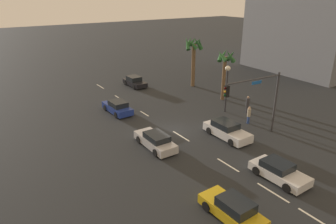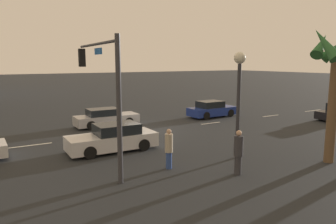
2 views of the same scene
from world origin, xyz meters
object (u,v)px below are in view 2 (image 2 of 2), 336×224
(traffic_signal, at_px, (102,79))
(car_0, at_px, (212,109))
(pedestrian_0, at_px, (238,151))
(car_3, at_px, (106,118))
(pedestrian_1, at_px, (169,148))
(streetlamp, at_px, (239,83))
(palm_tree_2, at_px, (336,65))
(car_4, at_px, (113,138))

(traffic_signal, bearing_deg, car_0, -147.53)
(pedestrian_0, bearing_deg, car_3, -84.19)
(car_0, distance_m, pedestrian_1, 13.96)
(pedestrian_1, bearing_deg, streetlamp, 174.85)
(palm_tree_2, bearing_deg, car_4, -41.48)
(car_0, distance_m, traffic_signal, 15.12)
(pedestrian_1, xyz_separation_m, palm_tree_2, (-6.98, 3.08, 3.62))
(car_0, height_order, palm_tree_2, palm_tree_2)
(car_3, distance_m, palm_tree_2, 15.40)
(car_4, relative_size, streetlamp, 0.91)
(pedestrian_0, xyz_separation_m, pedestrian_1, (2.13, -2.12, -0.05))
(car_3, relative_size, car_4, 0.98)
(car_4, distance_m, streetlamp, 7.15)
(car_0, height_order, traffic_signal, traffic_signal)
(traffic_signal, relative_size, pedestrian_0, 3.34)
(car_3, height_order, pedestrian_0, pedestrian_0)
(palm_tree_2, bearing_deg, pedestrian_0, -11.27)
(palm_tree_2, bearing_deg, pedestrian_1, -23.82)
(traffic_signal, bearing_deg, car_3, -110.28)
(car_3, relative_size, pedestrian_0, 2.42)
(car_3, height_order, streetlamp, streetlamp)
(pedestrian_1, bearing_deg, traffic_signal, -36.58)
(car_3, xyz_separation_m, car_4, (1.92, 6.44, 0.05))
(traffic_signal, height_order, pedestrian_0, traffic_signal)
(car_3, distance_m, car_4, 6.72)
(car_3, xyz_separation_m, palm_tree_2, (-6.14, 13.56, 3.95))
(car_0, bearing_deg, car_4, 26.87)
(pedestrian_0, relative_size, pedestrian_1, 1.06)
(pedestrian_0, xyz_separation_m, palm_tree_2, (-4.85, 0.97, 3.57))
(car_4, xyz_separation_m, pedestrian_0, (-3.20, 6.15, 0.33))
(car_0, height_order, streetlamp, streetlamp)
(car_3, bearing_deg, pedestrian_0, 95.81)
(car_3, height_order, palm_tree_2, palm_tree_2)
(car_0, relative_size, car_4, 0.92)
(streetlamp, distance_m, pedestrian_1, 4.63)
(streetlamp, bearing_deg, palm_tree_2, 140.02)
(pedestrian_0, bearing_deg, pedestrian_1, -44.82)
(car_0, distance_m, palm_tree_2, 13.70)
(car_4, distance_m, traffic_signal, 4.23)
(traffic_signal, bearing_deg, streetlamp, 160.99)
(traffic_signal, distance_m, pedestrian_1, 4.24)
(car_4, distance_m, pedestrian_0, 6.94)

